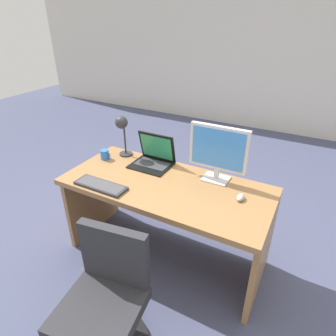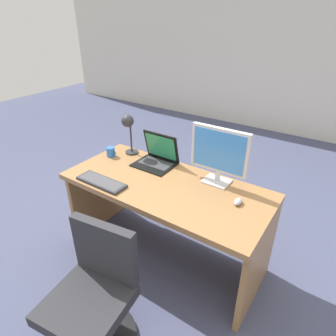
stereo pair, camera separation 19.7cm
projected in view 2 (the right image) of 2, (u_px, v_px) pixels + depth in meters
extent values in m
plane|color=#474C6B|center=(233.00, 181.00, 3.66)|extent=(12.00, 12.00, 0.00)
cube|color=silver|center=(297.00, 47.00, 4.51)|extent=(10.00, 0.10, 2.80)
cube|color=#9E7042|center=(165.00, 186.00, 2.24)|extent=(1.61, 0.73, 0.04)
cube|color=#9E7042|center=(99.00, 194.00, 2.80)|extent=(0.04, 0.64, 0.69)
cube|color=#9E7042|center=(258.00, 264.00, 2.02)|extent=(0.04, 0.64, 0.69)
cube|color=#9E7042|center=(183.00, 204.00, 2.59)|extent=(1.42, 0.02, 0.48)
cube|color=silver|center=(217.00, 181.00, 2.24)|extent=(0.20, 0.16, 0.01)
cube|color=silver|center=(218.00, 175.00, 2.23)|extent=(0.04, 0.02, 0.09)
cube|color=silver|center=(220.00, 150.00, 2.12)|extent=(0.45, 0.04, 0.34)
cube|color=#3F8CEA|center=(218.00, 151.00, 2.10)|extent=(0.40, 0.00, 0.30)
cube|color=black|center=(154.00, 165.00, 2.49)|extent=(0.33, 0.27, 0.01)
cube|color=#38383D|center=(156.00, 163.00, 2.50)|extent=(0.28, 0.15, 0.00)
cube|color=black|center=(161.00, 146.00, 2.50)|extent=(0.33, 0.07, 0.26)
cube|color=#2D9966|center=(161.00, 147.00, 2.50)|extent=(0.29, 0.05, 0.21)
cube|color=#2D2D33|center=(101.00, 182.00, 2.23)|extent=(0.42, 0.14, 0.02)
cube|color=#47474C|center=(101.00, 181.00, 2.22)|extent=(0.38, 0.12, 0.00)
ellipsoid|color=#B7BABF|center=(238.00, 202.00, 1.98)|extent=(0.05, 0.09, 0.04)
cylinder|color=#2D2D33|center=(132.00, 152.00, 2.70)|extent=(0.12, 0.12, 0.01)
cylinder|color=#2D2D33|center=(131.00, 138.00, 2.64)|extent=(0.02, 0.02, 0.26)
sphere|color=#2D2D33|center=(128.00, 121.00, 2.53)|extent=(0.11, 0.11, 0.11)
cylinder|color=blue|center=(111.00, 152.00, 2.63)|extent=(0.08, 0.08, 0.08)
torus|color=blue|center=(114.00, 152.00, 2.61)|extent=(0.05, 0.01, 0.05)
cylinder|color=black|center=(91.00, 324.00, 1.80)|extent=(0.05, 0.05, 0.29)
cube|color=#2D2D33|center=(86.00, 305.00, 1.71)|extent=(0.52, 0.52, 0.08)
cube|color=#2D2D33|center=(105.00, 250.00, 1.77)|extent=(0.44, 0.12, 0.40)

